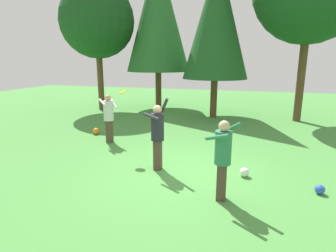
% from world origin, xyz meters
% --- Properties ---
extents(ground_plane, '(40.00, 40.00, 0.00)m').
position_xyz_m(ground_plane, '(0.00, 0.00, 0.00)').
color(ground_plane, '#4C9342').
extents(person_thrower, '(0.68, 0.67, 1.92)m').
position_xyz_m(person_thrower, '(-0.55, -0.04, 1.04)').
color(person_thrower, '#4C382D').
rests_on(person_thrower, ground_plane).
extents(person_catcher, '(0.75, 0.74, 1.69)m').
position_xyz_m(person_catcher, '(-2.98, 1.86, 1.00)').
color(person_catcher, '#4C382D').
rests_on(person_catcher, ground_plane).
extents(person_bystander, '(0.74, 0.71, 1.71)m').
position_xyz_m(person_bystander, '(1.25, -1.24, 1.02)').
color(person_bystander, '#4C382D').
rests_on(person_bystander, ground_plane).
extents(frisbee, '(0.36, 0.36, 0.12)m').
position_xyz_m(frisbee, '(-1.94, 0.88, 1.93)').
color(frisbee, yellow).
extents(ball_white, '(0.24, 0.24, 0.24)m').
position_xyz_m(ball_white, '(1.70, 0.11, 0.12)').
color(ball_white, white).
rests_on(ball_white, ground_plane).
extents(ball_blue, '(0.21, 0.21, 0.21)m').
position_xyz_m(ball_blue, '(3.31, -0.38, 0.11)').
color(ball_blue, blue).
rests_on(ball_blue, ground_plane).
extents(ball_orange, '(0.26, 0.26, 0.26)m').
position_xyz_m(ball_orange, '(-4.00, 2.67, 0.13)').
color(ball_orange, orange).
rests_on(ball_orange, ground_plane).
extents(tree_center, '(3.16, 3.16, 7.56)m').
position_xyz_m(tree_center, '(-0.04, 7.41, 4.72)').
color(tree_center, brown).
rests_on(tree_center, ground_plane).
extents(tree_far_left, '(4.06, 4.06, 6.94)m').
position_xyz_m(tree_far_left, '(-6.58, 7.75, 4.89)').
color(tree_far_left, brown).
rests_on(tree_far_left, ground_plane).
extents(tree_left, '(3.57, 3.57, 8.53)m').
position_xyz_m(tree_left, '(-3.47, 8.91, 5.34)').
color(tree_left, brown).
rests_on(tree_left, ground_plane).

